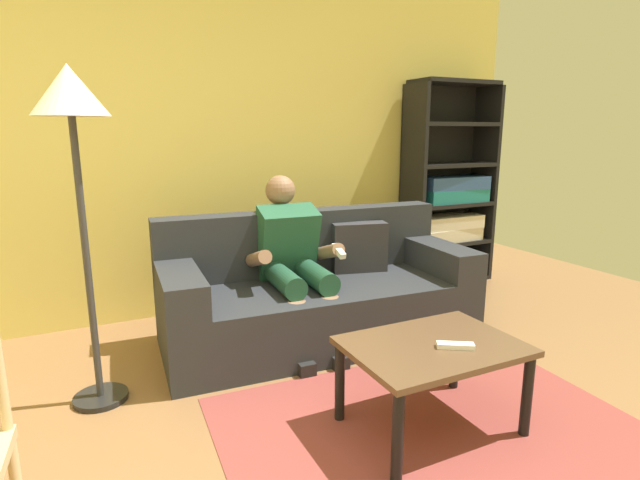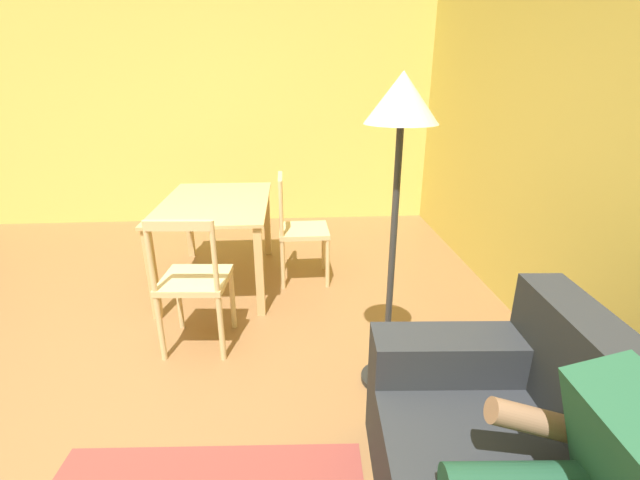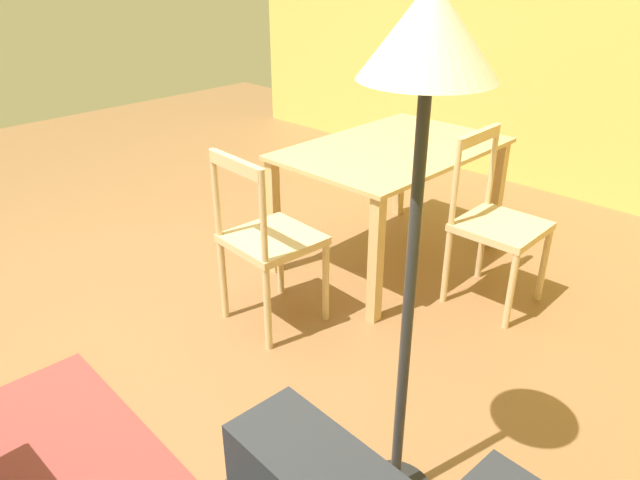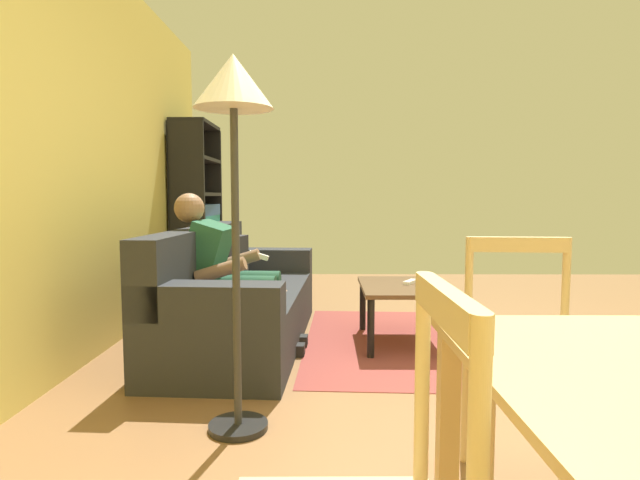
{
  "view_description": "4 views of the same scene",
  "coord_description": "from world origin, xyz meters",
  "px_view_note": "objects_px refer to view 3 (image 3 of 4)",
  "views": [
    {
      "loc": [
        -0.24,
        -1.18,
        1.42
      ],
      "look_at": [
        1.17,
        1.73,
        0.71
      ],
      "focal_mm": 27.88,
      "sensor_mm": 36.0,
      "label": 1
    },
    {
      "loc": [
        1.85,
        1.0,
        1.69
      ],
      "look_at": [
        -0.25,
        1.14,
        0.9
      ],
      "focal_mm": 24.2,
      "sensor_mm": 36.0,
      "label": 2
    },
    {
      "loc": [
        1.04,
        2.39,
        1.79
      ],
      "look_at": [
        -0.25,
        1.14,
        0.9
      ],
      "focal_mm": 33.33,
      "sensor_mm": 36.0,
      "label": 3
    },
    {
      "loc": [
        -2.56,
        1.12,
        1.1
      ],
      "look_at": [
        -0.25,
        1.14,
        0.9
      ],
      "focal_mm": 28.63,
      "sensor_mm": 36.0,
      "label": 4
    }
  ],
  "objects_px": {
    "dining_table": "(392,164)",
    "floor_lamp": "(425,93)",
    "dining_chair_facing_couch": "(268,241)",
    "dining_chair_near_wall": "(496,224)"
  },
  "relations": [
    {
      "from": "floor_lamp",
      "to": "dining_chair_facing_couch",
      "type": "bearing_deg",
      "value": -110.98
    },
    {
      "from": "dining_chair_near_wall",
      "to": "dining_chair_facing_couch",
      "type": "height_order",
      "value": "dining_chair_near_wall"
    },
    {
      "from": "floor_lamp",
      "to": "dining_chair_near_wall",
      "type": "bearing_deg",
      "value": -162.28
    },
    {
      "from": "dining_chair_facing_couch",
      "to": "floor_lamp",
      "type": "distance_m",
      "value": 1.59
    },
    {
      "from": "dining_table",
      "to": "dining_chair_near_wall",
      "type": "bearing_deg",
      "value": 89.97
    },
    {
      "from": "dining_table",
      "to": "floor_lamp",
      "type": "relative_size",
      "value": 0.77
    },
    {
      "from": "dining_table",
      "to": "dining_chair_facing_couch",
      "type": "distance_m",
      "value": 1.0
    },
    {
      "from": "dining_table",
      "to": "dining_chair_near_wall",
      "type": "relative_size",
      "value": 1.41
    },
    {
      "from": "dining_table",
      "to": "floor_lamp",
      "type": "distance_m",
      "value": 2.03
    },
    {
      "from": "dining_chair_near_wall",
      "to": "floor_lamp",
      "type": "xyz_separation_m",
      "value": [
        1.44,
        0.46,
        0.99
      ]
    }
  ]
}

